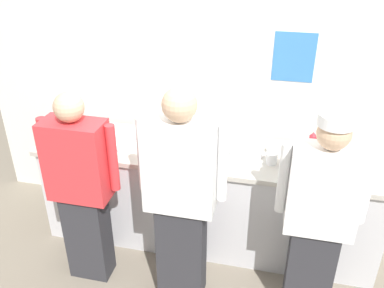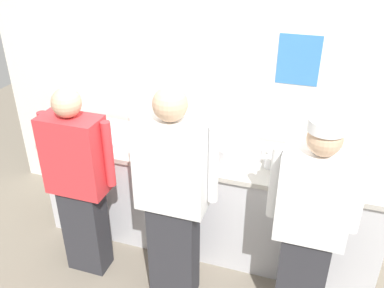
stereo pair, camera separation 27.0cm
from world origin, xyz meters
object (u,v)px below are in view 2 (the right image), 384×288
ramekin_green_sauce (273,153)px  ramekin_red_sauce (175,152)px  chef_near_left (79,182)px  squeeze_bottle_primary (159,123)px  chefs_knife (138,138)px  ramekin_orange_sauce (155,145)px  ramekin_yellow_sauce (364,178)px  squeeze_bottle_spare (314,149)px  squeeze_bottle_secondary (331,156)px  plate_stack_front (298,169)px  chef_center (173,196)px  chef_far_right (310,224)px  plate_stack_rear (189,141)px  deli_cup (270,162)px  mixing_bowl_steel (238,150)px  sheet_tray (110,135)px

ramekin_green_sauce → ramekin_red_sauce: 0.79m
chef_near_left → squeeze_bottle_primary: size_ratio=8.24×
chefs_knife → ramekin_orange_sauce: bearing=-29.1°
chef_near_left → ramekin_yellow_sauce: size_ratio=15.61×
squeeze_bottle_spare → ramekin_yellow_sauce: bearing=-25.5°
squeeze_bottle_primary → squeeze_bottle_secondary: same height
plate_stack_front → ramekin_green_sauce: 0.31m
squeeze_bottle_secondary → chefs_knife: (-1.60, -0.04, -0.09)m
plate_stack_front → squeeze_bottle_secondary: bearing=43.2°
chef_center → squeeze_bottle_secondary: chef_center is taller
chef_near_left → chef_far_right: bearing=0.6°
squeeze_bottle_primary → chefs_knife: bearing=-126.2°
chef_far_right → chefs_knife: chef_far_right is taller
chef_far_right → ramekin_yellow_sauce: chef_far_right is taller
plate_stack_rear → ramekin_green_sauce: (0.71, 0.03, -0.01)m
deli_cup → squeeze_bottle_spare: bearing=34.9°
chef_center → squeeze_bottle_spare: (0.88, 0.79, 0.11)m
chef_far_right → ramekin_green_sauce: chef_far_right is taller
plate_stack_front → squeeze_bottle_primary: squeeze_bottle_primary is taller
squeeze_bottle_spare → chefs_knife: bearing=-176.4°
mixing_bowl_steel → sheet_tray: size_ratio=0.77×
chef_center → ramekin_yellow_sauce: chef_center is taller
plate_stack_front → chefs_knife: plate_stack_front is taller
mixing_bowl_steel → ramekin_green_sauce: 0.29m
plate_stack_rear → mixing_bowl_steel: size_ratio=0.61×
squeeze_bottle_spare → chefs_knife: squeeze_bottle_spare is taller
plate_stack_rear → squeeze_bottle_spare: 1.01m
sheet_tray → squeeze_bottle_secondary: squeeze_bottle_secondary is taller
chef_near_left → ramekin_yellow_sauce: (2.03, 0.58, 0.09)m
plate_stack_rear → ramekin_yellow_sauce: 1.39m
chef_center → sheet_tray: chef_center is taller
chef_far_right → ramekin_red_sauce: (-1.11, 0.49, 0.07)m
chef_center → squeeze_bottle_primary: 0.99m
squeeze_bottle_secondary → ramekin_green_sauce: squeeze_bottle_secondary is taller
chef_near_left → chefs_knife: (0.19, 0.67, 0.07)m
squeeze_bottle_primary → chefs_knife: (-0.12, -0.17, -0.09)m
chef_near_left → deli_cup: chef_near_left is taller
plate_stack_front → ramekin_orange_sauce: plate_stack_front is taller
squeeze_bottle_spare → ramekin_yellow_sauce: squeeze_bottle_spare is taller
chef_center → chefs_knife: chef_center is taller
chef_far_right → ramekin_red_sauce: chef_far_right is taller
plate_stack_front → ramekin_yellow_sauce: size_ratio=2.40×
ramekin_red_sauce → deli_cup: 0.76m
chef_center → mixing_bowl_steel: 0.74m
deli_cup → plate_stack_rear: bearing=167.9°
plate_stack_front → chefs_knife: (-1.38, 0.16, -0.04)m
chef_far_right → mixing_bowl_steel: 0.89m
chef_center → mixing_bowl_steel: bearing=65.3°
sheet_tray → deli_cup: size_ratio=5.36×
plate_stack_front → plate_stack_rear: size_ratio=1.04×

